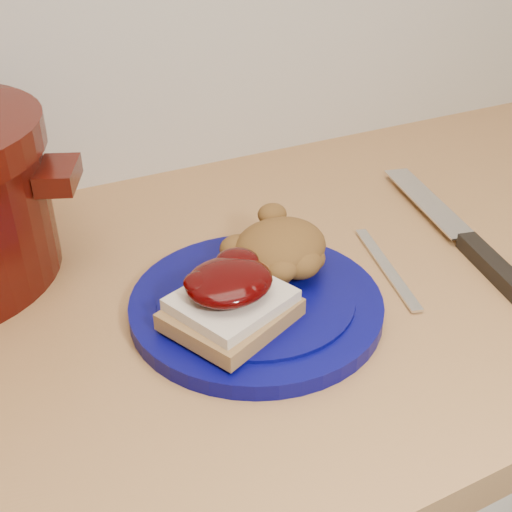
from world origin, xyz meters
name	(u,v)px	position (x,y,z in m)	size (l,w,h in m)	color
plate	(256,305)	(0.01, 1.45, 0.91)	(0.25, 0.25, 0.02)	#050551
sandwich	(230,299)	(-0.03, 1.43, 0.94)	(0.13, 0.13, 0.05)	olive
stuffing_mound	(280,247)	(0.05, 1.48, 0.94)	(0.10, 0.09, 0.05)	brown
chef_knife	(472,246)	(0.28, 1.44, 0.91)	(0.10, 0.30, 0.02)	black
butter_knife	(386,267)	(0.17, 1.45, 0.90)	(0.16, 0.01, 0.00)	silver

